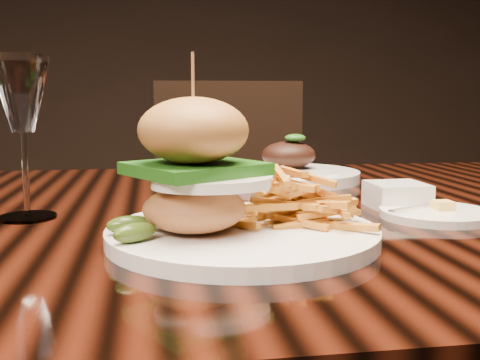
{
  "coord_description": "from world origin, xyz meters",
  "views": [
    {
      "loc": [
        -0.12,
        -0.74,
        0.9
      ],
      "look_at": [
        -0.03,
        -0.16,
        0.81
      ],
      "focal_mm": 42.0,
      "sensor_mm": 36.0,
      "label": 1
    }
  ],
  "objects": [
    {
      "name": "ramekin",
      "position": [
        0.21,
        -0.04,
        0.77
      ],
      "size": [
        0.08,
        0.08,
        0.03
      ],
      "primitive_type": "cube",
      "rotation": [
        0.0,
        0.0,
        0.09
      ],
      "color": "white",
      "rests_on": "dining_table"
    },
    {
      "name": "side_saucer",
      "position": [
        0.23,
        -0.11,
        0.76
      ],
      "size": [
        0.14,
        0.14,
        0.02
      ],
      "rotation": [
        0.0,
        0.0,
        -0.06
      ],
      "color": "white",
      "rests_on": "dining_table"
    },
    {
      "name": "far_dish",
      "position": [
        0.12,
        0.23,
        0.77
      ],
      "size": [
        0.25,
        0.25,
        0.08
      ],
      "rotation": [
        0.0,
        0.0,
        0.0
      ],
      "color": "white",
      "rests_on": "dining_table"
    },
    {
      "name": "dining_table",
      "position": [
        0.0,
        0.0,
        0.67
      ],
      "size": [
        1.6,
        0.9,
        0.75
      ],
      "color": "black",
      "rests_on": "ground"
    },
    {
      "name": "wine_glass",
      "position": [
        -0.27,
        -0.04,
        0.9
      ],
      "size": [
        0.07,
        0.07,
        0.2
      ],
      "color": "white",
      "rests_on": "dining_table"
    },
    {
      "name": "chair_far",
      "position": [
        0.11,
        0.89,
        0.54
      ],
      "size": [
        0.49,
        0.5,
        0.95
      ],
      "rotation": [
        0.0,
        0.0,
        -0.08
      ],
      "color": "black",
      "rests_on": "ground"
    },
    {
      "name": "burger_plate",
      "position": [
        -0.04,
        -0.19,
        0.8
      ],
      "size": [
        0.28,
        0.28,
        0.19
      ],
      "rotation": [
        0.0,
        0.0,
        0.32
      ],
      "color": "white",
      "rests_on": "dining_table"
    }
  ]
}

